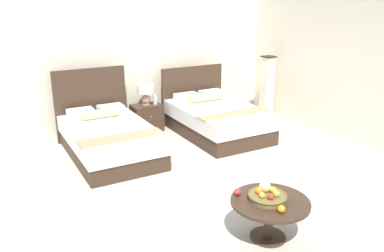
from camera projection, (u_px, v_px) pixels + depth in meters
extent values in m
cube|color=#B1B1A2|center=(212.00, 176.00, 5.87)|extent=(9.56, 9.24, 0.02)
cube|color=beige|center=(136.00, 59.00, 7.77)|extent=(9.56, 0.12, 2.72)
cube|color=beige|center=(340.00, 64.00, 7.17)|extent=(0.12, 4.84, 2.72)
cube|color=#38271C|center=(111.00, 149.00, 6.53)|extent=(1.25, 2.03, 0.26)
cube|color=white|center=(110.00, 134.00, 6.45)|extent=(1.29, 2.07, 0.26)
cube|color=#38271C|center=(91.00, 104.00, 7.23)|extent=(1.31, 0.07, 1.31)
cube|color=silver|center=(81.00, 113.00, 6.89)|extent=(0.45, 0.30, 0.14)
cube|color=white|center=(111.00, 109.00, 7.13)|extent=(0.45, 0.30, 0.14)
cylinder|color=tan|center=(100.00, 114.00, 6.81)|extent=(0.68, 0.16, 0.15)
cube|color=#9D835D|center=(122.00, 137.00, 5.91)|extent=(1.29, 0.37, 0.01)
cube|color=#38271C|center=(218.00, 128.00, 7.53)|extent=(1.32, 1.98, 0.28)
cube|color=white|center=(218.00, 114.00, 7.44)|extent=(1.36, 2.02, 0.27)
cube|color=#38271C|center=(192.00, 94.00, 8.23)|extent=(1.38, 0.08, 1.17)
cube|color=silver|center=(187.00, 97.00, 7.84)|extent=(0.47, 0.31, 0.14)
cube|color=white|center=(211.00, 94.00, 8.11)|extent=(0.47, 0.31, 0.14)
cylinder|color=tan|center=(205.00, 98.00, 7.77)|extent=(0.72, 0.16, 0.15)
cube|color=#9D835D|center=(234.00, 114.00, 6.97)|extent=(1.37, 0.34, 0.01)
cube|color=#38271C|center=(147.00, 118.00, 7.73)|extent=(0.57, 0.40, 0.53)
sphere|color=tan|center=(151.00, 117.00, 7.53)|extent=(0.02, 0.02, 0.02)
cylinder|color=tan|center=(146.00, 104.00, 7.66)|extent=(0.15, 0.15, 0.02)
ellipsoid|color=tan|center=(146.00, 99.00, 7.63)|extent=(0.18, 0.18, 0.17)
cylinder|color=#99844C|center=(146.00, 94.00, 7.60)|extent=(0.02, 0.02, 0.04)
cylinder|color=beige|center=(145.00, 89.00, 7.56)|extent=(0.33, 0.33, 0.16)
cylinder|color=#B7BCBD|center=(155.00, 100.00, 7.67)|extent=(0.08, 0.08, 0.17)
torus|color=#B7BCBD|center=(155.00, 95.00, 7.64)|extent=(0.08, 0.08, 0.01)
cylinder|color=#38271C|center=(268.00, 237.00, 4.36)|extent=(0.39, 0.39, 0.02)
cylinder|color=#38271C|center=(269.00, 221.00, 4.30)|extent=(0.10, 0.10, 0.43)
cylinder|color=#38271C|center=(270.00, 202.00, 4.22)|extent=(0.85, 0.85, 0.04)
cylinder|color=brown|center=(267.00, 198.00, 4.21)|extent=(0.39, 0.39, 0.06)
torus|color=brown|center=(267.00, 195.00, 4.20)|extent=(0.41, 0.41, 0.02)
sphere|color=orange|center=(259.00, 191.00, 4.22)|extent=(0.09, 0.09, 0.09)
sphere|color=gold|center=(262.00, 195.00, 4.14)|extent=(0.07, 0.07, 0.07)
sphere|color=#B03321|center=(271.00, 197.00, 4.11)|extent=(0.07, 0.07, 0.07)
sphere|color=#91AE4B|center=(276.00, 194.00, 4.17)|extent=(0.08, 0.08, 0.08)
sphere|color=gold|center=(273.00, 190.00, 4.25)|extent=(0.07, 0.07, 0.07)
sphere|color=beige|center=(265.00, 187.00, 4.27)|extent=(0.13, 0.13, 0.13)
sphere|color=red|center=(237.00, 192.00, 4.32)|extent=(0.08, 0.08, 0.08)
sphere|color=orange|center=(281.00, 209.00, 3.97)|extent=(0.08, 0.08, 0.08)
cube|color=black|center=(265.00, 116.00, 8.69)|extent=(0.25, 0.25, 0.03)
cube|color=white|center=(267.00, 87.00, 8.49)|extent=(0.21, 0.21, 1.29)
cube|color=black|center=(269.00, 57.00, 8.28)|extent=(0.25, 0.25, 0.02)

